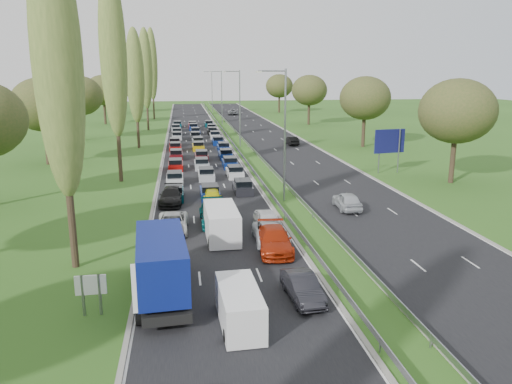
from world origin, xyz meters
TOP-DOWN VIEW (x-y plane):
  - ground at (4.50, 80.00)m, footprint 260.00×260.00m
  - near_carriageway at (-2.25, 82.50)m, footprint 10.50×215.00m
  - far_carriageway at (11.25, 82.50)m, footprint 10.50×215.00m
  - central_reservation at (4.50, 82.50)m, footprint 2.36×215.00m
  - lamp_columns at (4.50, 78.00)m, footprint 0.18×140.18m
  - poplar_row at (-11.50, 68.17)m, footprint 2.80×127.80m
  - woodland_left at (-22.00, 62.63)m, footprint 8.00×166.00m
  - woodland_right at (24.00, 66.67)m, footprint 8.00×153.00m
  - traffic_queue_fill at (-2.25, 77.52)m, footprint 9.06×67.94m
  - near_car_2 at (-5.66, 35.06)m, footprint 2.43×4.98m
  - near_car_3 at (-5.86, 43.39)m, footprint 2.43×5.17m
  - near_car_7 at (-2.42, 36.75)m, footprint 2.28×5.47m
  - near_car_8 at (-2.19, 42.62)m, footprint 1.73×4.04m
  - near_car_9 at (1.26, 22.47)m, footprint 1.70×4.20m
  - near_car_10 at (1.18, 31.47)m, footprint 2.33×4.90m
  - near_car_11 at (1.14, 29.89)m, footprint 2.51×5.43m
  - near_car_12 at (1.43, 34.29)m, footprint 1.82×4.41m
  - far_car_0 at (9.35, 39.27)m, footprint 1.96×4.51m
  - far_car_1 at (13.11, 78.67)m, footprint 1.76×4.31m
  - far_car_2 at (9.62, 139.37)m, footprint 3.12×5.95m
  - blue_lorry at (-5.99, 23.91)m, footprint 2.38×8.58m
  - white_van_front at (-2.33, 20.43)m, footprint 1.81×4.62m
  - white_van_rear at (-2.14, 33.35)m, footprint 2.20×5.61m
  - info_sign at (-9.40, 22.32)m, footprint 1.50×0.16m
  - direction_sign at (19.40, 54.11)m, footprint 3.96×0.80m

SIDE VIEW (x-z plane):
  - ground at x=4.50m, z-range 0.00..0.00m
  - near_carriageway at x=-2.25m, z-range -0.02..0.02m
  - far_carriageway at x=11.25m, z-range -0.02..0.02m
  - traffic_queue_fill at x=-2.25m, z-range 0.04..0.84m
  - central_reservation at x=4.50m, z-range 0.39..0.71m
  - near_car_10 at x=1.18m, z-range 0.02..1.37m
  - near_car_9 at x=1.26m, z-range 0.02..1.37m
  - near_car_8 at x=-2.19m, z-range 0.02..1.38m
  - near_car_2 at x=-5.66m, z-range 0.02..1.38m
  - far_car_1 at x=13.11m, z-range 0.02..1.41m
  - near_car_3 at x=-5.86m, z-range 0.02..1.48m
  - near_car_12 at x=1.43m, z-range 0.02..1.51m
  - far_car_0 at x=9.35m, z-range 0.02..1.53m
  - near_car_11 at x=1.14m, z-range 0.02..1.56m
  - near_car_7 at x=-2.42m, z-range 0.02..1.60m
  - far_car_2 at x=9.62m, z-range 0.02..1.62m
  - white_van_front at x=-2.33m, z-range 0.03..1.88m
  - white_van_rear at x=-2.14m, z-range 0.03..2.28m
  - info_sign at x=-9.40m, z-range 0.32..2.42m
  - blue_lorry at x=-5.99m, z-range 0.08..3.70m
  - direction_sign at x=19.40m, z-range 0.97..6.17m
  - lamp_columns at x=4.50m, z-range 0.00..12.00m
  - woodland_right at x=24.00m, z-range 2.13..13.23m
  - woodland_left at x=-22.00m, z-range 2.13..13.23m
  - poplar_row at x=-11.50m, z-range 1.17..23.61m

